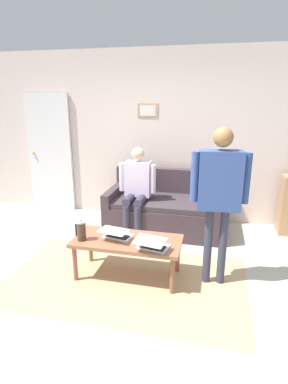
% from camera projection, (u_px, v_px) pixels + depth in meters
% --- Properties ---
extents(ground_plane, '(7.68, 7.68, 0.00)m').
position_uv_depth(ground_plane, '(127.00, 286.00, 3.36)').
color(ground_plane, '#B3B29F').
extents(area_rug, '(2.64, 1.54, 0.01)m').
position_uv_depth(area_rug, '(125.00, 280.00, 3.47)').
color(area_rug, tan).
rests_on(area_rug, ground_plane).
extents(back_wall, '(7.04, 0.11, 2.70)m').
position_uv_depth(back_wall, '(163.00, 137.00, 5.02)').
color(back_wall, beige).
rests_on(back_wall, ground_plane).
extents(interior_door, '(0.82, 0.09, 2.05)m').
position_uv_depth(interior_door, '(50.00, 153.00, 5.47)').
color(interior_door, silver).
rests_on(interior_door, ground_plane).
extents(couch, '(1.72, 0.91, 0.88)m').
position_uv_depth(couch, '(165.00, 210.00, 4.77)').
color(couch, '#3F3137').
rests_on(couch, ground_plane).
extents(coffee_table, '(1.20, 0.55, 0.45)m').
position_uv_depth(coffee_table, '(127.00, 244.00, 3.44)').
color(coffee_table, '#935C40').
rests_on(coffee_table, ground_plane).
extents(laptop_left, '(0.37, 0.37, 0.12)m').
position_uv_depth(laptop_left, '(117.00, 234.00, 3.45)').
color(laptop_left, silver).
rests_on(laptop_left, coffee_table).
extents(laptop_center, '(0.37, 0.38, 0.13)m').
position_uv_depth(laptop_center, '(152.00, 245.00, 3.20)').
color(laptop_center, silver).
rests_on(laptop_center, coffee_table).
extents(french_press, '(0.12, 0.10, 0.25)m').
position_uv_depth(french_press, '(81.00, 231.00, 3.38)').
color(french_press, '#4C3323').
rests_on(french_press, coffee_table).
extents(person_standing, '(0.59, 0.23, 1.69)m').
position_uv_depth(person_standing, '(219.00, 188.00, 3.13)').
color(person_standing, '#38384B').
rests_on(person_standing, ground_plane).
extents(person_seated, '(0.55, 0.51, 1.28)m').
position_uv_depth(person_seated, '(137.00, 186.00, 4.52)').
color(person_seated, '#38374B').
rests_on(person_seated, ground_plane).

